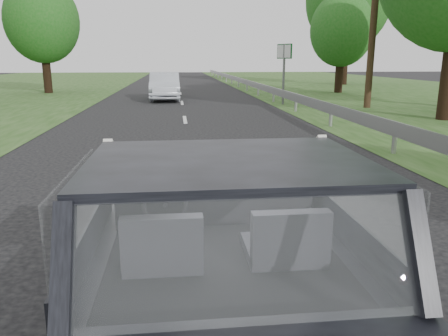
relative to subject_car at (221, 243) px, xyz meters
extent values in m
plane|color=#313131|center=(0.00, 0.00, -0.72)|extent=(140.00, 140.00, 0.00)
cube|color=black|center=(0.00, 0.00, 0.00)|extent=(1.80, 4.00, 1.45)
cube|color=black|center=(0.00, 0.62, 0.12)|extent=(1.58, 0.45, 0.30)
cube|color=#21222B|center=(-0.40, -0.29, 0.16)|extent=(0.50, 0.72, 0.42)
cube|color=#21222B|center=(0.40, -0.29, 0.16)|extent=(0.50, 0.72, 0.42)
torus|color=black|center=(-0.40, 0.33, 0.20)|extent=(0.36, 0.36, 0.04)
ellipsoid|color=#989898|center=(0.29, 0.60, 0.36)|extent=(0.58, 0.30, 0.25)
cube|color=#ABABAB|center=(4.30, 10.00, -0.15)|extent=(0.05, 90.00, 0.32)
imported|color=silver|center=(-0.83, 19.85, -0.03)|extent=(1.74, 4.24, 1.38)
cube|color=#0B4B1A|center=(4.59, 16.83, 0.62)|extent=(0.51, 1.03, 2.68)
cylinder|color=#3E2D1F|center=(7.83, 15.05, 3.63)|extent=(0.33, 0.33, 8.72)
camera|label=1|loc=(-0.30, -2.89, 1.28)|focal=35.00mm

